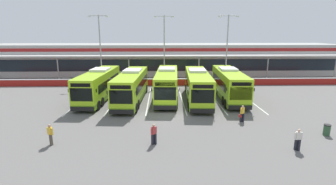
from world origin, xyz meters
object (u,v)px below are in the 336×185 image
Objects in this scene: lamp_post_centre at (164,45)px; litter_bin at (327,130)px; coach_bus_leftmost at (99,85)px; coach_bus_rightmost at (229,84)px; pedestrian_child at (298,139)px; pedestrian_near_bin at (50,134)px; lamp_post_west at (100,45)px; coach_bus_right_centre at (197,86)px; pedestrian_with_handbag at (242,113)px; pedestrian_in_dark_coat at (154,133)px; coach_bus_centre at (167,84)px; coach_bus_left_centre at (132,87)px; lamp_post_east at (227,45)px.

lamp_post_centre is 27.19m from litter_bin.
coach_bus_leftmost is 16.49m from coach_bus_rightmost.
pedestrian_child is at bearing -70.39° from lamp_post_centre.
pedestrian_near_bin is (-17.99, 1.38, 0.00)m from pedestrian_child.
pedestrian_near_bin is 24.33m from lamp_post_west.
coach_bus_right_centre reaches higher than litter_bin.
pedestrian_with_handbag is at bearing -96.88° from coach_bus_rightmost.
pedestrian_in_dark_coat is (-8.17, -4.59, 0.02)m from pedestrian_with_handbag.
litter_bin is at bearing -43.82° from lamp_post_west.
pedestrian_child is (17.53, -14.68, -0.91)m from coach_bus_leftmost.
lamp_post_west is at bearing 141.56° from coach_bus_right_centre.
pedestrian_in_dark_coat is at bearing -95.53° from coach_bus_centre.
coach_bus_right_centre is at bearing -71.94° from lamp_post_centre.
coach_bus_leftmost is at bearing -178.39° from coach_bus_centre.
pedestrian_in_dark_coat is at bearing -76.15° from coach_bus_left_centre.
coach_bus_rightmost is 21.69m from lamp_post_west.
coach_bus_leftmost is 22.88m from pedestrian_child.
lamp_post_east reaches higher than coach_bus_leftmost.
coach_bus_left_centre is 8.09m from coach_bus_right_centre.
pedestrian_with_handbag is (6.85, -9.07, -0.93)m from coach_bus_centre.
lamp_post_east is (11.34, 23.29, 5.42)m from pedestrian_in_dark_coat.
coach_bus_rightmost is 9.01m from pedestrian_with_handbag.
pedestrian_with_handbag is (-1.07, -8.89, -0.93)m from coach_bus_rightmost.
lamp_post_west reaches higher than coach_bus_left_centre.
lamp_post_centre reaches higher than coach_bus_left_centre.
coach_bus_leftmost is at bearing 175.22° from coach_bus_right_centre.
coach_bus_left_centre is 13.67m from pedestrian_with_handbag.
coach_bus_centre reaches higher than litter_bin.
lamp_post_centre reaches higher than pedestrian_with_handbag.
pedestrian_in_dark_coat is at bearing -68.62° from lamp_post_west.
lamp_post_west reaches higher than coach_bus_right_centre.
litter_bin is (3.85, 2.56, -0.41)m from pedestrian_child.
pedestrian_near_bin is at bearing -164.27° from pedestrian_with_handbag.
pedestrian_child is at bearing -45.62° from coach_bus_left_centre.
lamp_post_west is at bearing -176.35° from lamp_post_centre.
pedestrian_child is at bearing -69.03° from coach_bus_right_centre.
coach_bus_left_centre is at bearing 103.85° from pedestrian_in_dark_coat.
coach_bus_leftmost is at bearing -78.76° from lamp_post_west.
pedestrian_in_dark_coat is 10.36m from pedestrian_child.
coach_bus_centre is at bearing 56.29° from pedestrian_near_bin.
lamp_post_west reaches higher than pedestrian_with_handbag.
pedestrian_with_handbag is 9.37m from pedestrian_in_dark_coat.
lamp_post_east is (19.05, 23.18, 5.42)m from pedestrian_near_bin.
coach_bus_leftmost is 17.79m from pedestrian_with_handbag.
pedestrian_with_handbag is 1.74× the size of litter_bin.
coach_bus_leftmost and coach_bus_left_centre have the same top height.
litter_bin is at bearing -82.78° from lamp_post_east.
pedestrian_with_handbag is 26.53m from lamp_post_west.
lamp_post_centre is at bearing 3.65° from lamp_post_west.
coach_bus_leftmost is at bearing 140.05° from pedestrian_child.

